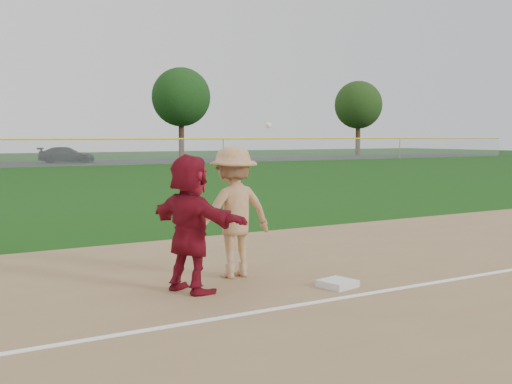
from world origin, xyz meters
TOP-DOWN VIEW (x-y plane):
  - ground at (0.00, 0.00)m, footprint 160.00×160.00m
  - foul_line at (0.00, -0.80)m, footprint 60.00×0.10m
  - first_base at (0.34, -0.25)m, footprint 0.54×0.54m
  - base_runner at (-1.62, 0.61)m, footprint 1.08×1.90m
  - car_right at (8.54, 46.07)m, footprint 4.88×3.42m
  - first_base_play at (-0.62, 1.16)m, footprint 1.33×0.90m
  - tree_3 at (22.00, 52.80)m, footprint 6.00×6.00m
  - tree_4 at (44.00, 51.20)m, footprint 5.60×5.60m

SIDE VIEW (x-z plane):
  - ground at x=0.00m, z-range 0.00..0.00m
  - foul_line at x=0.00m, z-range 0.02..0.03m
  - first_base at x=0.34m, z-range 0.02..0.12m
  - car_right at x=8.54m, z-range 0.01..1.32m
  - base_runner at x=-1.62m, z-range 0.02..1.98m
  - first_base_play at x=-0.62m, z-range -0.17..2.25m
  - tree_4 at x=44.00m, z-range 1.51..10.18m
  - tree_3 at x=22.00m, z-range 1.57..10.76m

